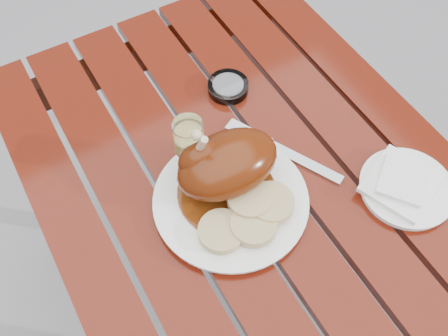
{
  "coord_description": "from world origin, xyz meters",
  "views": [
    {
      "loc": [
        -0.31,
        -0.37,
        1.59
      ],
      "look_at": [
        -0.05,
        0.08,
        0.78
      ],
      "focal_mm": 40.0,
      "sensor_mm": 36.0,
      "label": 1
    }
  ],
  "objects_px": {
    "table": "(255,268)",
    "side_plate": "(406,188)",
    "ashtray": "(228,87)",
    "dinner_plate": "(231,201)",
    "wine_glass": "(190,148)"
  },
  "relations": [
    {
      "from": "table",
      "to": "wine_glass",
      "type": "distance_m",
      "value": 0.47
    },
    {
      "from": "wine_glass",
      "to": "ashtray",
      "type": "relative_size",
      "value": 1.56
    },
    {
      "from": "table",
      "to": "wine_glass",
      "type": "xyz_separation_m",
      "value": [
        -0.09,
        0.13,
        0.45
      ]
    },
    {
      "from": "side_plate",
      "to": "ashtray",
      "type": "bearing_deg",
      "value": 112.95
    },
    {
      "from": "wine_glass",
      "to": "ashtray",
      "type": "height_order",
      "value": "wine_glass"
    },
    {
      "from": "dinner_plate",
      "to": "side_plate",
      "type": "bearing_deg",
      "value": -25.22
    },
    {
      "from": "side_plate",
      "to": "ashtray",
      "type": "height_order",
      "value": "ashtray"
    },
    {
      "from": "table",
      "to": "ashtray",
      "type": "distance_m",
      "value": 0.48
    },
    {
      "from": "wine_glass",
      "to": "side_plate",
      "type": "xyz_separation_m",
      "value": [
        0.34,
        -0.26,
        -0.06
      ]
    },
    {
      "from": "table",
      "to": "side_plate",
      "type": "distance_m",
      "value": 0.47
    },
    {
      "from": "dinner_plate",
      "to": "wine_glass",
      "type": "height_order",
      "value": "wine_glass"
    },
    {
      "from": "table",
      "to": "side_plate",
      "type": "relative_size",
      "value": 6.55
    },
    {
      "from": "wine_glass",
      "to": "side_plate",
      "type": "distance_m",
      "value": 0.43
    },
    {
      "from": "table",
      "to": "ashtray",
      "type": "height_order",
      "value": "ashtray"
    },
    {
      "from": "dinner_plate",
      "to": "side_plate",
      "type": "distance_m",
      "value": 0.34
    }
  ]
}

